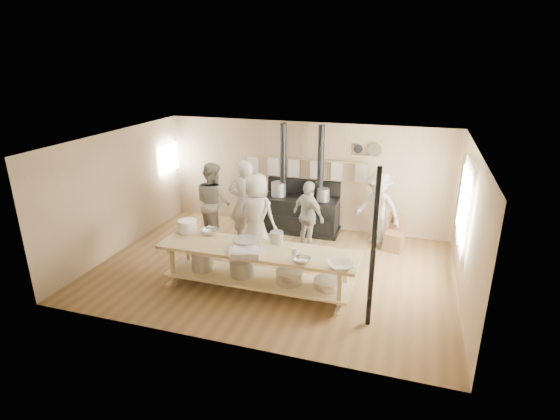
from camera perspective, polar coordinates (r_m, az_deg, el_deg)
The scene contains 24 objects.
ground at distance 8.90m, azimuth -0.89°, elevation -7.68°, with size 7.00×7.00×0.00m, color brown.
room_shell at distance 8.28m, azimuth -0.95°, elevation 2.34°, with size 7.00×7.00×7.00m.
window_right at distance 8.56m, azimuth 23.06°, elevation 0.43°, with size 0.09×1.50×1.65m.
left_opening at distance 11.48m, azimuth -14.35°, elevation 6.55°, with size 0.00×0.90×0.90m.
stove at distance 10.56m, azimuth 2.67°, elevation -0.09°, with size 1.90×0.75×2.60m.
towel_rail at distance 10.52m, azimuth 3.20°, elevation 5.76°, with size 3.00×0.04×0.47m.
back_wall_shelf at distance 10.20m, azimuth 11.35°, elevation 7.50°, with size 0.63×0.14×0.32m.
prep_table at distance 7.91m, azimuth -3.04°, elevation -7.18°, with size 3.60×0.90×0.85m.
support_post at distance 6.77m, azimuth 12.10°, elevation -5.16°, with size 0.08×0.08×2.60m, color black.
cook_far_left at distance 9.71m, azimuth -4.57°, elevation 0.90°, with size 0.71×0.47×1.95m, color #ABA597.
cook_left at distance 10.03m, azimuth -8.73°, elevation 1.03°, with size 0.89×0.70×1.84m, color #ABA597.
cook_center at distance 9.24m, azimuth -3.07°, elevation -0.62°, with size 0.87×0.57×1.78m, color #ABA597.
cook_right at distance 9.51m, azimuth 3.74°, elevation -0.76°, with size 0.91×0.38×1.55m, color #ABA597.
cook_by_window at distance 10.02m, azimuth 12.64°, elevation 0.22°, with size 1.08×0.62×1.67m, color #ABA597.
chair at distance 9.95m, azimuth 14.70°, elevation -3.77°, with size 0.46×0.46×0.81m.
bowl_white_a at distance 7.53m, azimuth -5.13°, elevation -5.47°, with size 0.43×0.43×0.10m, color white.
bowl_steel_a at distance 8.43m, azimuth -9.18°, elevation -2.81°, with size 0.33×0.33×0.10m, color silver.
bowl_white_b at distance 7.10m, azimuth 7.93°, elevation -7.25°, with size 0.41×0.41×0.10m, color white.
bowl_steel_b at distance 7.21m, azimuth 2.84°, elevation -6.62°, with size 0.30×0.30×0.10m, color silver.
roasting_pan at distance 7.49m, azimuth -4.41°, elevation -5.57°, with size 0.50×0.33×0.11m, color #B2B2B7.
mixing_bowl_large at distance 7.82m, azimuth -4.50°, elevation -4.28°, with size 0.47×0.47×0.15m, color silver.
bucket_galv at distance 7.93m, azimuth -0.43°, elevation -3.59°, with size 0.24×0.24×0.22m, color gray.
deep_bowl_enamel at distance 8.61m, azimuth -11.98°, elevation -2.05°, with size 0.36×0.36×0.23m, color white.
pitcher at distance 7.37m, azimuth 1.93°, elevation -5.62°, with size 0.12×0.12×0.19m, color white.
Camera 1 is at (2.50, -7.50, 4.10)m, focal length 28.00 mm.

